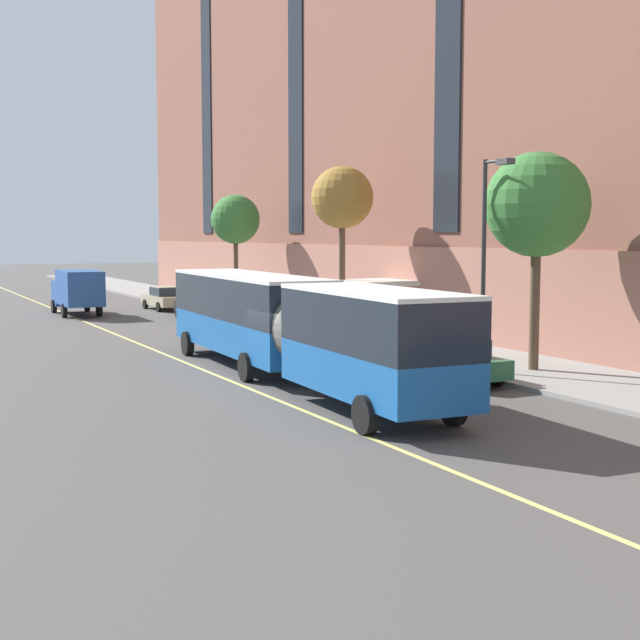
{
  "coord_description": "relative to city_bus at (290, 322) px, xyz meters",
  "views": [
    {
      "loc": [
        -12.08,
        -26.49,
        4.99
      ],
      "look_at": [
        2.82,
        3.13,
        1.8
      ],
      "focal_mm": 50.0,
      "sensor_mm": 36.0,
      "label": 1
    }
  ],
  "objects": [
    {
      "name": "lane_centerline",
      "position": [
        -1.7,
        2.4,
        -2.04
      ],
      "size": [
        0.16,
        140.0,
        0.01
      ],
      "primitive_type": "cube",
      "color": "#E0D66B",
      "rests_on": "ground"
    },
    {
      "name": "sidewalk",
      "position": [
        8.85,
        2.4,
        -1.97
      ],
      "size": [
        5.61,
        160.0,
        0.15
      ],
      "primitive_type": "cube",
      "color": "gray",
      "rests_on": "ground"
    },
    {
      "name": "parked_car_black_6",
      "position": [
        4.7,
        23.01,
        -1.26
      ],
      "size": [
        2.08,
        4.5,
        1.56
      ],
      "color": "black",
      "rests_on": "ground"
    },
    {
      "name": "ground_plane",
      "position": [
        -0.4,
        -0.6,
        -2.04
      ],
      "size": [
        260.0,
        260.0,
        0.0
      ],
      "primitive_type": "plane",
      "color": "#4C4947"
    },
    {
      "name": "street_tree_far_downtown",
      "position": [
        8.64,
        27.04,
        3.88
      ],
      "size": [
        3.18,
        3.18,
        7.41
      ],
      "color": "brown",
      "rests_on": "sidewalk"
    },
    {
      "name": "parked_car_green_0",
      "position": [
        4.9,
        -2.44,
        -1.26
      ],
      "size": [
        2.0,
        4.57,
        1.56
      ],
      "color": "#23603D",
      "rests_on": "ground"
    },
    {
      "name": "city_bus",
      "position": [
        0.0,
        0.0,
        0.0
      ],
      "size": [
        3.6,
        19.58,
        3.5
      ],
      "color": "#19569E",
      "rests_on": "ground"
    },
    {
      "name": "street_tree_far_uptown",
      "position": [
        8.64,
        12.42,
        4.72
      ],
      "size": [
        3.12,
        3.12,
        8.25
      ],
      "color": "brown",
      "rests_on": "sidewalk"
    },
    {
      "name": "parked_car_white_4",
      "position": [
        4.7,
        16.28,
        -1.26
      ],
      "size": [
        1.9,
        4.42,
        1.56
      ],
      "color": "silver",
      "rests_on": "ground"
    },
    {
      "name": "street_lamp",
      "position": [
        6.64,
        -2.04,
        2.61
      ],
      "size": [
        0.36,
        1.48,
        7.42
      ],
      "color": "#2D2D30",
      "rests_on": "sidewalk"
    },
    {
      "name": "parked_car_champagne_2",
      "position": [
        4.79,
        30.19,
        -1.26
      ],
      "size": [
        2.05,
        4.67,
        1.56
      ],
      "color": "#BCAD89",
      "rests_on": "ground"
    },
    {
      "name": "street_tree_mid_block",
      "position": [
        8.64,
        -2.21,
        3.96
      ],
      "size": [
        3.72,
        3.72,
        7.75
      ],
      "color": "brown",
      "rests_on": "sidewalk"
    },
    {
      "name": "box_truck",
      "position": [
        -1.21,
        28.67,
        -0.44
      ],
      "size": [
        2.43,
        6.42,
        2.8
      ],
      "color": "#285199",
      "rests_on": "ground"
    },
    {
      "name": "parked_car_darkgray_3",
      "position": [
        4.72,
        8.61,
        -1.26
      ],
      "size": [
        2.09,
        4.36,
        1.56
      ],
      "color": "#4C4C51",
      "rests_on": "ground"
    }
  ]
}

